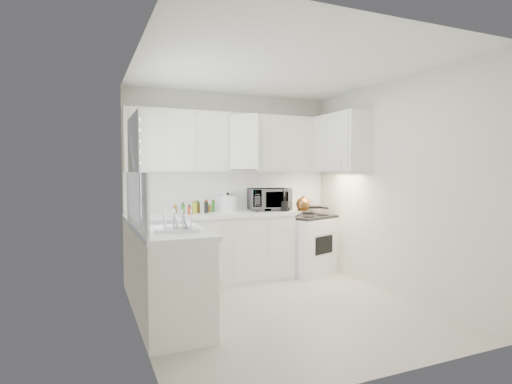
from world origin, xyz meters
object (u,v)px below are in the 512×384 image
stove (308,236)px  tea_kettle (303,203)px  microwave (269,197)px  utensil_crock (285,199)px  rice_cooker (228,202)px  dish_rack (177,219)px

stove → tea_kettle: bearing=-158.2°
microwave → utensil_crock: 0.27m
rice_cooker → dish_rack: rice_cooker is taller
rice_cooker → utensil_crock: (0.71, -0.34, 0.04)m
rice_cooker → tea_kettle: bearing=-24.7°
microwave → dish_rack: microwave is taller
rice_cooker → utensil_crock: 0.79m
microwave → dish_rack: (-1.63, -1.45, -0.08)m
tea_kettle → microwave: microwave is taller
microwave → rice_cooker: size_ratio=2.17×
dish_rack → tea_kettle: bearing=45.0°
microwave → utensil_crock: (0.13, -0.23, -0.02)m
stove → utensil_crock: 0.77m
tea_kettle → utensil_crock: utensil_crock is taller
tea_kettle → rice_cooker: (-1.01, 0.32, 0.03)m
microwave → rice_cooker: bearing=177.8°
utensil_crock → dish_rack: utensil_crock is taller
microwave → utensil_crock: size_ratio=1.69×
microwave → dish_rack: size_ratio=1.41×
stove → rice_cooker: size_ratio=4.22×
dish_rack → stove: bearing=45.9°
stove → dish_rack: size_ratio=2.75×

